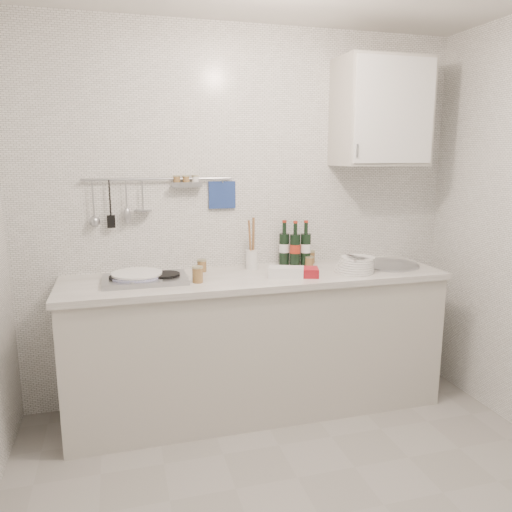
{
  "coord_description": "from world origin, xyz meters",
  "views": [
    {
      "loc": [
        -0.84,
        -1.89,
        1.67
      ],
      "look_at": [
        -0.06,
        0.9,
        1.08
      ],
      "focal_mm": 35.0,
      "sensor_mm": 36.0,
      "label": 1
    }
  ],
  "objects_px": {
    "wall_cabinet": "(381,113)",
    "utensil_crock": "(252,257)",
    "plate_stack_sink": "(356,265)",
    "wine_bottles": "(295,243)",
    "plate_stack_hob": "(135,277)"
  },
  "relations": [
    {
      "from": "wine_bottles",
      "to": "utensil_crock",
      "type": "xyz_separation_m",
      "value": [
        -0.32,
        -0.03,
        -0.07
      ]
    },
    {
      "from": "plate_stack_sink",
      "to": "utensil_crock",
      "type": "height_order",
      "value": "utensil_crock"
    },
    {
      "from": "plate_stack_hob",
      "to": "utensil_crock",
      "type": "distance_m",
      "value": 0.79
    },
    {
      "from": "wall_cabinet",
      "to": "plate_stack_sink",
      "type": "xyz_separation_m",
      "value": [
        -0.25,
        -0.22,
        -0.98
      ]
    },
    {
      "from": "plate_stack_sink",
      "to": "wine_bottles",
      "type": "xyz_separation_m",
      "value": [
        -0.32,
        0.29,
        0.11
      ]
    },
    {
      "from": "wall_cabinet",
      "to": "plate_stack_hob",
      "type": "relative_size",
      "value": 2.12
    },
    {
      "from": "plate_stack_sink",
      "to": "wine_bottles",
      "type": "bearing_deg",
      "value": 137.79
    },
    {
      "from": "wine_bottles",
      "to": "utensil_crock",
      "type": "height_order",
      "value": "utensil_crock"
    },
    {
      "from": "plate_stack_hob",
      "to": "wine_bottles",
      "type": "bearing_deg",
      "value": 9.59
    },
    {
      "from": "plate_stack_hob",
      "to": "wine_bottles",
      "type": "distance_m",
      "value": 1.11
    },
    {
      "from": "plate_stack_hob",
      "to": "wall_cabinet",
      "type": "bearing_deg",
      "value": 3.81
    },
    {
      "from": "utensil_crock",
      "to": "wall_cabinet",
      "type": "bearing_deg",
      "value": -3.0
    },
    {
      "from": "wall_cabinet",
      "to": "utensil_crock",
      "type": "relative_size",
      "value": 2.01
    },
    {
      "from": "wall_cabinet",
      "to": "wine_bottles",
      "type": "relative_size",
      "value": 2.26
    },
    {
      "from": "plate_stack_sink",
      "to": "utensil_crock",
      "type": "xyz_separation_m",
      "value": [
        -0.63,
        0.26,
        0.04
      ]
    }
  ]
}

